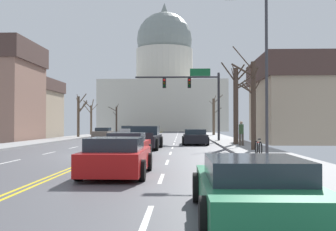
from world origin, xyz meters
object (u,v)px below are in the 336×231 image
at_px(street_lamp_right, 261,60).
at_px(pedestrian_00, 241,132).
at_px(signal_gantry, 195,89).
at_px(sedan_oncoming_00, 103,133).
at_px(sedan_near_03, 117,157).
at_px(sedan_oncoming_02, 127,130).
at_px(pickup_truck_near_01, 144,139).
at_px(sedan_oncoming_01, 142,131).
at_px(sedan_near_04, 253,189).
at_px(sedan_near_02, 128,147).
at_px(bicycle_parked, 258,148).
at_px(sedan_oncoming_03, 133,129).
at_px(sedan_near_00, 195,137).

xyz_separation_m(street_lamp_right, pedestrian_00, (0.42, 9.22, -3.66)).
bearing_deg(signal_gantry, sedan_oncoming_00, 139.07).
xyz_separation_m(sedan_near_03, sedan_oncoming_02, (-7.31, 55.03, 0.03)).
bearing_deg(pickup_truck_near_01, sedan_oncoming_01, 95.94).
bearing_deg(pedestrian_00, sedan_oncoming_00, 126.98).
bearing_deg(sedan_near_04, sedan_near_02, 108.10).
bearing_deg(sedan_near_02, sedan_oncoming_01, 94.75).
height_order(sedan_near_02, sedan_near_04, sedan_near_02).
bearing_deg(pickup_truck_near_01, street_lamp_right, -49.95).
relative_size(street_lamp_right, pedestrian_00, 4.54).
bearing_deg(bicycle_parked, sedan_near_02, -170.18).
bearing_deg(sedan_oncoming_03, sedan_near_04, -81.36).
height_order(sedan_near_00, pickup_truck_near_01, pickup_truck_near_01).
distance_m(pickup_truck_near_01, sedan_near_03, 13.66).
xyz_separation_m(sedan_near_04, bicycle_parked, (2.58, 12.90, -0.04)).
relative_size(sedan_near_04, sedan_oncoming_03, 1.04).
relative_size(sedan_near_02, sedan_oncoming_00, 1.08).
bearing_deg(sedan_oncoming_03, street_lamp_right, -77.25).
height_order(sedan_near_00, bicycle_parked, sedan_near_00).
xyz_separation_m(sedan_oncoming_02, pedestrian_00, (13.67, -39.67, 0.48)).
bearing_deg(sedan_near_00, street_lamp_right, -78.50).
relative_size(sedan_oncoming_01, sedan_oncoming_02, 0.98).
relative_size(pickup_truck_near_01, sedan_near_03, 1.27).
height_order(street_lamp_right, sedan_near_03, street_lamp_right).
bearing_deg(pickup_truck_near_01, sedan_oncoming_03, 97.72).
bearing_deg(sedan_near_03, sedan_near_04, -59.31).
relative_size(sedan_near_00, sedan_near_04, 1.03).
bearing_deg(sedan_oncoming_02, sedan_oncoming_03, 89.78).
bearing_deg(pickup_truck_near_01, sedan_near_00, 58.21).
xyz_separation_m(sedan_oncoming_00, pedestrian_00, (13.41, -17.81, 0.52)).
distance_m(street_lamp_right, sedan_oncoming_01, 42.18).
bearing_deg(pedestrian_00, sedan_near_02, -126.21).
bearing_deg(sedan_near_03, signal_gantry, 82.06).
height_order(street_lamp_right, sedan_oncoming_00, street_lamp_right).
distance_m(sedan_oncoming_00, pedestrian_00, 22.30).
xyz_separation_m(sedan_near_00, sedan_oncoming_03, (-10.50, 45.05, -0.04)).
height_order(sedan_oncoming_01, pedestrian_00, pedestrian_00).
bearing_deg(pedestrian_00, sedan_near_04, -97.98).
distance_m(sedan_near_04, sedan_oncoming_03, 71.05).
bearing_deg(bicycle_parked, sedan_oncoming_01, 103.88).
xyz_separation_m(sedan_near_03, sedan_oncoming_03, (-7.28, 64.52, -0.04)).
bearing_deg(sedan_near_03, sedan_oncoming_01, 94.69).
xyz_separation_m(sedan_oncoming_00, sedan_oncoming_01, (3.20, 13.79, -0.03)).
relative_size(sedan_oncoming_03, pedestrian_00, 2.50).
distance_m(sedan_near_03, sedan_near_04, 6.66).
relative_size(signal_gantry, pickup_truck_near_01, 1.46).
height_order(street_lamp_right, sedan_oncoming_02, street_lamp_right).
bearing_deg(sedan_near_00, sedan_near_03, -99.39).
bearing_deg(sedan_near_02, signal_gantry, 78.07).
bearing_deg(sedan_near_00, sedan_oncoming_03, 103.12).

